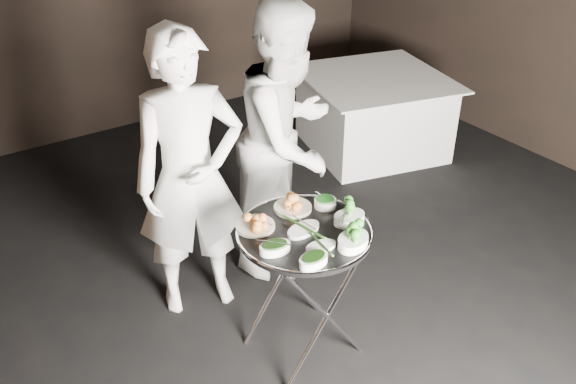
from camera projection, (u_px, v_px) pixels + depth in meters
floor at (329, 345)px, 3.50m from camera, size 6.00×7.00×0.05m
tray_stand at (304, 286)px, 3.24m from camera, size 0.53×0.45×0.78m
serving_tray at (305, 232)px, 3.06m from camera, size 0.69×0.69×0.04m
potato_plate_a at (255, 222)px, 3.06m from camera, size 0.20×0.20×0.07m
potato_plate_b at (293, 204)px, 3.21m from camera, size 0.20×0.20×0.07m
greens_bowl at (325, 201)px, 3.23m from camera, size 0.12×0.12×0.07m
asparagus_plate_a at (303, 228)px, 3.04m from camera, size 0.22×0.15×0.04m
asparagus_plate_b at (321, 245)px, 2.92m from camera, size 0.17×0.10×0.03m
spinach_bowl_a at (275, 247)px, 2.89m from camera, size 0.17×0.13×0.06m
spinach_bowl_b at (313, 259)px, 2.81m from camera, size 0.17×0.12×0.06m
broccoli_bowl_a at (349, 217)px, 3.11m from camera, size 0.18×0.13×0.07m
broccoli_bowl_b at (353, 239)px, 2.93m from camera, size 0.22×0.20×0.08m
serving_utensils at (300, 216)px, 3.09m from camera, size 0.57×0.40×0.01m
waiter_left at (190, 178)px, 3.39m from camera, size 0.71×0.55×1.71m
waiter_right at (289, 138)px, 3.80m from camera, size 1.04×0.95×1.74m
dining_table at (373, 113)px, 5.44m from camera, size 1.19×1.19×0.68m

